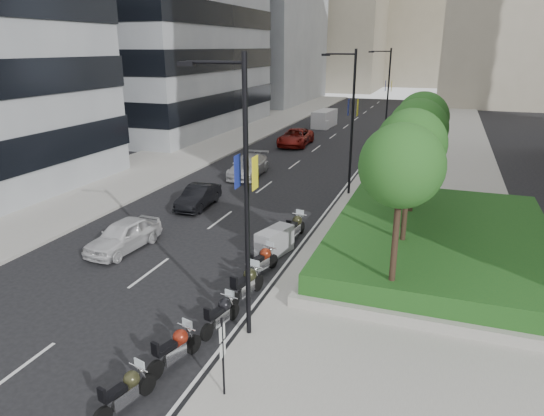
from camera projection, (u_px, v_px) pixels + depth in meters
The scene contains 30 objects.
ground at pixel (121, 328), 16.53m from camera, with size 160.00×160.00×0.00m, color black.
sidewalk_right at pixel (432, 161), 40.45m from camera, with size 10.00×100.00×0.15m, color #9E9B93.
sidewalk_left at pixel (206, 144), 47.13m from camera, with size 8.00×100.00×0.15m, color #9E9B93.
lane_edge at pixel (368, 157), 42.16m from camera, with size 0.12×100.00×0.01m, color silver.
lane_centre at pixel (311, 153), 43.81m from camera, with size 0.12×100.00×0.01m, color silver.
building_grey_far at pixel (247, 10), 81.96m from camera, with size 22.00×26.00×30.00m, color gray.
building_cream_left at pixel (324, 9), 106.23m from camera, with size 26.00×24.00×34.00m, color #B7AD93.
building_cream_centre at pixel (425, 4), 117.11m from camera, with size 30.00×24.00×38.00m, color #B7AD93.
planter at pixel (438, 248), 22.17m from camera, with size 10.00×14.00×0.40m, color #A19E95.
hedge at pixel (440, 236), 21.98m from camera, with size 9.40×13.40×0.80m, color #13451A.
tree_0 at pixel (402, 167), 15.68m from camera, with size 2.80×2.80×6.30m.
tree_1 at pixel (411, 144), 19.26m from camera, with size 2.80×2.80×6.30m.
tree_2 at pixel (418, 129), 22.83m from camera, with size 2.80×2.80×6.30m.
tree_3 at pixel (423, 118), 26.41m from camera, with size 2.80×2.80×6.30m.
lamp_post_0 at pixel (242, 189), 14.50m from camera, with size 2.34×0.45×9.00m.
lamp_post_1 at pixel (350, 116), 29.69m from camera, with size 2.34×0.45×9.00m.
lamp_post_2 at pixel (386, 92), 45.78m from camera, with size 2.34×0.45×9.00m.
parking_sign at pixel (223, 353), 12.75m from camera, with size 0.06×0.32×2.50m.
motorcycle_0 at pixel (126, 391), 12.67m from camera, with size 0.77×2.03×1.03m.
motorcycle_1 at pixel (175, 348), 14.43m from camera, with size 0.84×2.14×1.09m.
motorcycle_2 at pixel (221, 314), 16.31m from camera, with size 0.71×2.07×1.04m.
motorcycle_3 at pixel (246, 284), 18.21m from camera, with size 0.79×2.35×1.18m.
motorcycle_4 at pixel (262, 261), 20.25m from camera, with size 0.87×2.16×1.10m.
motorcycle_5 at pixel (275, 242), 22.16m from camera, with size 1.35×2.20×1.25m.
motorcycle_6 at pixel (295, 227), 24.03m from camera, with size 0.76×2.28×1.14m.
car_a at pixel (124, 235), 22.72m from camera, with size 1.68×4.17×1.42m, color silver.
car_b at pixel (198, 197), 28.76m from camera, with size 1.39×3.98×1.31m, color black.
car_c at pixel (248, 166), 35.72m from camera, with size 2.10×5.17×1.50m, color silver.
car_d at pixel (295, 137), 46.80m from camera, with size 2.62×5.69×1.58m, color maroon.
delivery_van at pixel (324, 119), 57.38m from camera, with size 2.17×4.80×1.96m.
Camera 1 is at (9.67, -11.82, 9.12)m, focal length 32.00 mm.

